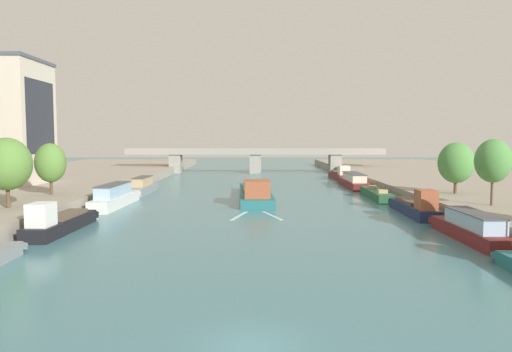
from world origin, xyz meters
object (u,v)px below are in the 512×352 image
object	(u,v)px
barge_midriver	(256,192)
moored_boat_right_second	(472,228)
moored_boat_right_near	(341,175)
bridge_far	(256,157)
moored_boat_left_gap_after	(61,222)
tree_right_third	(457,163)
moored_boat_right_gap_after	(416,207)
moored_boat_right_downstream	(355,181)
tree_right_far	(494,161)
moored_boat_left_midway	(116,197)
tree_left_nearest	(8,164)
moored_boat_left_upstream	(144,186)
moored_boat_right_midway	(377,194)
tree_left_far	(52,163)

from	to	relation	value
barge_midriver	moored_boat_right_second	size ratio (longest dim) A/B	1.94
moored_boat_right_near	bridge_far	size ratio (longest dim) A/B	0.22
moored_boat_left_gap_after	barge_midriver	bearing A→B (deg)	53.57
tree_right_third	bridge_far	size ratio (longest dim) A/B	0.10
moored_boat_right_gap_after	moored_boat_right_near	size ratio (longest dim) A/B	0.93
moored_boat_right_downstream	tree_right_third	size ratio (longest dim) A/B	2.61
barge_midriver	moored_boat_right_near	distance (m)	37.89
moored_boat_right_second	tree_right_far	size ratio (longest dim) A/B	1.84
tree_right_far	moored_boat_left_midway	bearing A→B (deg)	164.78
moored_boat_right_downstream	bridge_far	size ratio (longest dim) A/B	0.26
moored_boat_right_gap_after	tree_right_far	distance (m)	9.36
moored_boat_right_downstream	tree_right_far	world-z (taller)	tree_right_far
moored_boat_right_gap_after	tree_right_far	world-z (taller)	tree_right_far
barge_midriver	moored_boat_left_gap_after	size ratio (longest dim) A/B	1.97
moored_boat_left_gap_after	tree_right_far	world-z (taller)	tree_right_far
barge_midriver	moored_boat_left_gap_after	bearing A→B (deg)	-126.43
moored_boat_left_gap_after	tree_right_far	size ratio (longest dim) A/B	1.81
moored_boat_right_second	tree_left_nearest	bearing A→B (deg)	170.55
moored_boat_right_gap_after	tree_left_nearest	distance (m)	42.79
moored_boat_right_downstream	moored_boat_left_upstream	bearing A→B (deg)	-163.89
moored_boat_right_midway	moored_boat_right_gap_after	bearing A→B (deg)	-88.12
moored_boat_right_gap_after	moored_boat_right_downstream	xyz separation A→B (m)	(-0.57, 30.91, 0.11)
moored_boat_left_gap_after	tree_right_third	size ratio (longest dim) A/B	1.93
moored_boat_right_gap_after	tree_right_third	bearing A→B (deg)	41.25
moored_boat_right_second	tree_right_far	distance (m)	11.83
bridge_far	tree_left_far	bearing A→B (deg)	-112.33
barge_midriver	tree_left_nearest	bearing A→B (deg)	-139.99
tree_left_far	moored_boat_right_second	bearing A→B (deg)	-23.09
moored_boat_left_upstream	tree_left_far	bearing A→B (deg)	-114.92
tree_left_nearest	bridge_far	bearing A→B (deg)	71.33
moored_boat_left_upstream	barge_midriver	bearing A→B (deg)	-21.58
moored_boat_right_downstream	bridge_far	distance (m)	38.49
tree_left_nearest	moored_boat_left_midway	bearing A→B (deg)	63.14
moored_boat_right_midway	barge_midriver	bearing A→B (deg)	-176.06
moored_boat_right_midway	bridge_far	xyz separation A→B (m)	(-17.38, 49.94, 3.32)
tree_left_far	tree_right_far	bearing A→B (deg)	-11.01
moored_boat_right_near	moored_boat_left_midway	bearing A→B (deg)	-131.10
moored_boat_right_midway	tree_left_nearest	xyz separation A→B (m)	(-41.52, -21.50, 5.40)
moored_boat_right_midway	moored_boat_right_second	bearing A→B (deg)	-88.52
moored_boat_left_upstream	tree_right_third	bearing A→B (deg)	-19.28
moored_boat_left_gap_after	moored_boat_right_midway	xyz separation A→B (m)	(35.02, 25.16, -0.34)
moored_boat_left_upstream	moored_boat_right_gap_after	bearing A→B (deg)	-30.71
moored_boat_right_midway	bridge_far	size ratio (longest dim) A/B	0.22
barge_midriver	moored_boat_left_gap_after	distance (m)	29.78
moored_boat_right_midway	tree_right_far	size ratio (longest dim) A/B	2.08
moored_boat_right_downstream	tree_right_third	world-z (taller)	tree_right_third
moored_boat_left_gap_after	moored_boat_right_near	size ratio (longest dim) A/B	0.88
moored_boat_left_gap_after	tree_left_far	xyz separation A→B (m)	(-7.08, 14.89, 4.61)
moored_boat_right_gap_after	moored_boat_right_downstream	size ratio (longest dim) A/B	0.79
tree_left_far	moored_boat_right_gap_after	bearing A→B (deg)	-6.65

